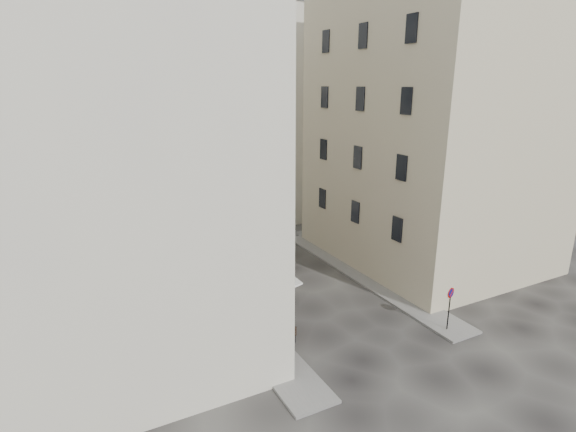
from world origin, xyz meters
TOP-DOWN VIEW (x-y plane):
  - ground at (0.00, 0.00)m, footprint 90.00×90.00m
  - sidewalk_left at (-4.50, 4.00)m, footprint 2.00×22.00m
  - sidewalk_right at (4.50, 3.00)m, footprint 2.00×18.00m
  - building_left at (-10.50, 3.00)m, footprint 12.20×16.20m
  - building_right at (10.50, 3.50)m, footprint 12.20×14.20m
  - building_back at (-1.00, 19.00)m, footprint 18.20×10.20m
  - cafe_storefront at (-4.32, 1.00)m, footprint 1.74×7.30m
  - stone_steps at (0.00, 12.57)m, footprint 9.00×3.15m
  - bollard_near at (-3.25, -1.00)m, footprint 0.12×0.12m
  - bollard_mid at (-3.25, 2.50)m, footprint 0.12×0.12m
  - bollard_far at (-3.25, 6.00)m, footprint 0.12×0.12m
  - no_parking_sign at (4.13, -5.01)m, footprint 0.53×0.16m
  - bistro_table_a at (-3.60, -2.25)m, footprint 1.15×0.54m
  - bistro_table_b at (-3.35, -0.61)m, footprint 1.40×0.65m
  - bistro_table_c at (-3.02, 1.11)m, footprint 1.15×0.54m
  - bistro_table_d at (-2.56, 3.31)m, footprint 1.22×0.57m
  - bistro_table_e at (-3.58, 5.02)m, footprint 1.42×0.66m
  - pedestrian at (-2.40, 0.84)m, footprint 0.74×0.58m

SIDE VIEW (x-z plane):
  - ground at x=0.00m, z-range 0.00..0.00m
  - sidewalk_left at x=-4.50m, z-range 0.00..0.12m
  - sidewalk_right at x=4.50m, z-range 0.00..0.12m
  - stone_steps at x=0.00m, z-range 0.00..0.80m
  - bistro_table_c at x=-3.02m, z-range 0.01..0.81m
  - bistro_table_a at x=-3.60m, z-range 0.01..0.82m
  - bistro_table_d at x=-2.56m, z-range 0.01..0.87m
  - bistro_table_b at x=-3.35m, z-range 0.01..0.99m
  - bistro_table_e at x=-3.58m, z-range 0.01..1.01m
  - bollard_near at x=-3.25m, z-range 0.04..1.02m
  - bollard_mid at x=-3.25m, z-range 0.04..1.02m
  - bollard_far at x=-3.25m, z-range 0.04..1.02m
  - pedestrian at x=-2.40m, z-range 0.00..1.80m
  - no_parking_sign at x=4.13m, z-range 0.49..2.86m
  - cafe_storefront at x=-4.32m, z-range 0.13..3.63m
  - building_right at x=10.50m, z-range 0.01..18.61m
  - building_back at x=-1.00m, z-range 0.01..18.61m
  - building_left at x=-10.50m, z-range 0.01..20.61m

